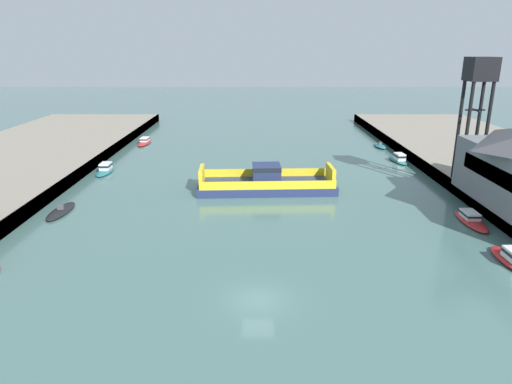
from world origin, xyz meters
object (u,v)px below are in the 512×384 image
(moored_boat_far_left, at_px, (469,219))
(moored_boat_near_right, at_px, (397,158))
(moored_boat_near_left, at_px, (511,258))
(moored_boat_mid_right, at_px, (104,169))
(moored_boat_far_right, at_px, (59,211))
(crane_tower, at_px, (477,85))
(moored_boat_upstream_b, at_px, (379,146))
(chain_ferry, at_px, (265,183))
(moored_boat_mid_left, at_px, (143,142))

(moored_boat_far_left, bearing_deg, moored_boat_near_right, 89.14)
(moored_boat_near_left, bearing_deg, moored_boat_mid_right, 145.67)
(moored_boat_near_left, relative_size, moored_boat_far_right, 0.93)
(moored_boat_near_left, xyz_separation_m, crane_tower, (4.88, 21.31, 13.38))
(moored_boat_far_right, bearing_deg, moored_boat_upstream_b, 38.13)
(chain_ferry, xyz_separation_m, moored_boat_near_right, (22.71, 16.21, -0.52))
(moored_boat_upstream_b, bearing_deg, moored_boat_near_left, -91.26)
(crane_tower, bearing_deg, moored_boat_mid_left, 147.29)
(chain_ferry, xyz_separation_m, moored_boat_far_left, (22.29, -11.86, -0.67))
(moored_boat_mid_left, bearing_deg, chain_ferry, -52.95)
(chain_ferry, height_order, moored_boat_near_left, chain_ferry)
(chain_ferry, height_order, moored_boat_far_right, chain_ferry)
(moored_boat_mid_right, height_order, moored_boat_far_left, moored_boat_mid_right)
(moored_boat_upstream_b, bearing_deg, moored_boat_far_left, -90.45)
(chain_ferry, relative_size, moored_boat_near_right, 2.91)
(moored_boat_far_left, xyz_separation_m, crane_tower, (4.10, 11.17, 13.51))
(chain_ferry, distance_m, moored_boat_near_right, 27.91)
(moored_boat_mid_right, xyz_separation_m, moored_boat_upstream_b, (47.38, 18.38, -0.23))
(crane_tower, bearing_deg, chain_ferry, 178.50)
(moored_boat_mid_left, xyz_separation_m, crane_tower, (50.21, -32.25, 13.48))
(chain_ferry, distance_m, moored_boat_upstream_b, 35.99)
(moored_boat_mid_right, distance_m, moored_boat_upstream_b, 50.82)
(chain_ferry, bearing_deg, moored_boat_upstream_b, 51.07)
(moored_boat_near_right, distance_m, moored_boat_far_right, 53.17)
(moored_boat_far_right, height_order, crane_tower, crane_tower)
(moored_boat_near_right, relative_size, crane_tower, 0.41)
(moored_boat_mid_right, bearing_deg, moored_boat_mid_left, 87.51)
(moored_boat_near_left, xyz_separation_m, moored_boat_near_right, (1.20, 38.21, 0.03))
(moored_boat_mid_right, bearing_deg, crane_tower, -11.39)
(chain_ferry, relative_size, moored_boat_upstream_b, 3.69)
(moored_boat_near_left, height_order, crane_tower, crane_tower)
(moored_boat_far_left, height_order, crane_tower, crane_tower)
(moored_boat_near_right, height_order, moored_boat_mid_left, moored_boat_near_right)
(moored_boat_near_right, relative_size, moored_boat_upstream_b, 1.27)
(moored_boat_upstream_b, bearing_deg, moored_boat_mid_right, -158.80)
(moored_boat_mid_right, distance_m, moored_boat_far_left, 51.74)
(moored_boat_near_right, relative_size, moored_boat_far_left, 0.92)
(moored_boat_mid_left, xyz_separation_m, moored_boat_far_right, (-0.40, -40.32, -0.24))
(moored_boat_near_right, relative_size, moored_boat_far_right, 0.96)
(moored_boat_mid_left, bearing_deg, moored_boat_upstream_b, -4.39)
(moored_boat_near_left, bearing_deg, chain_ferry, 134.36)
(moored_boat_near_right, bearing_deg, chain_ferry, -144.49)
(chain_ferry, bearing_deg, moored_boat_mid_right, 158.80)
(moored_boat_far_left, bearing_deg, moored_boat_far_right, 176.19)
(chain_ferry, height_order, moored_boat_mid_right, chain_ferry)
(moored_boat_far_right, bearing_deg, moored_boat_mid_right, 91.72)
(chain_ferry, bearing_deg, moored_boat_near_left, -45.64)
(chain_ferry, xyz_separation_m, moored_boat_mid_left, (-23.82, 31.56, -0.64))
(moored_boat_far_left, height_order, moored_boat_far_right, moored_boat_far_left)
(moored_boat_near_right, distance_m, moored_boat_mid_left, 49.00)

